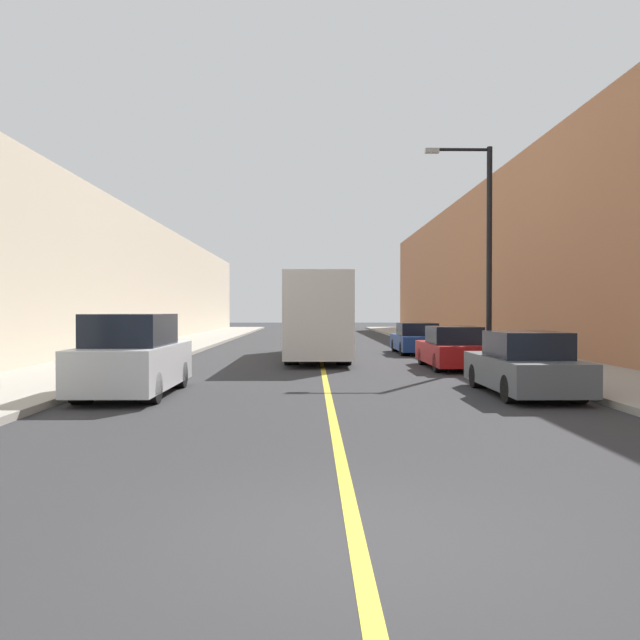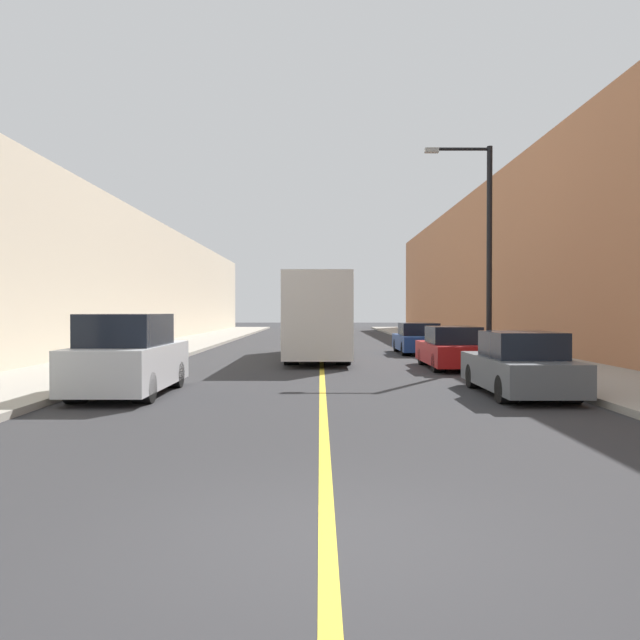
# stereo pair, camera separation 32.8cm
# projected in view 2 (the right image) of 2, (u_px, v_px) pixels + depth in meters

# --- Properties ---
(ground_plane) EXTENTS (200.00, 200.00, 0.00)m
(ground_plane) POSITION_uv_depth(u_px,v_px,m) (330.00, 545.00, 5.34)
(ground_plane) COLOR #2D2D30
(sidewalk_left) EXTENTS (3.97, 72.00, 0.16)m
(sidewalk_left) POSITION_uv_depth(u_px,v_px,m) (187.00, 345.00, 35.37)
(sidewalk_left) COLOR #9E998E
(sidewalk_left) RESTS_ON ground
(sidewalk_right) EXTENTS (3.97, 72.00, 0.16)m
(sidewalk_right) POSITION_uv_depth(u_px,v_px,m) (461.00, 345.00, 35.31)
(sidewalk_right) COLOR #9E998E
(sidewalk_right) RESTS_ON ground
(building_row_left) EXTENTS (4.00, 72.00, 7.41)m
(building_row_left) POSITION_uv_depth(u_px,v_px,m) (116.00, 281.00, 35.33)
(building_row_left) COLOR beige
(building_row_left) RESTS_ON ground
(building_row_right) EXTENTS (4.00, 72.00, 9.72)m
(building_row_right) POSITION_uv_depth(u_px,v_px,m) (531.00, 260.00, 35.22)
(building_row_right) COLOR #B2724C
(building_row_right) RESTS_ON ground
(road_center_line) EXTENTS (0.16, 72.00, 0.01)m
(road_center_line) POSITION_uv_depth(u_px,v_px,m) (324.00, 346.00, 35.34)
(road_center_line) COLOR gold
(road_center_line) RESTS_ON ground
(bus) EXTENTS (2.47, 10.56, 3.42)m
(bus) POSITION_uv_depth(u_px,v_px,m) (320.00, 315.00, 26.34)
(bus) COLOR silver
(bus) RESTS_ON ground
(parked_suv_left) EXTENTS (1.88, 4.50, 1.93)m
(parked_suv_left) POSITION_uv_depth(u_px,v_px,m) (131.00, 358.00, 14.83)
(parked_suv_left) COLOR silver
(parked_suv_left) RESTS_ON ground
(car_right_near) EXTENTS (1.77, 4.40, 1.52)m
(car_right_near) POSITION_uv_depth(u_px,v_px,m) (522.00, 367.00, 14.74)
(car_right_near) COLOR #51565B
(car_right_near) RESTS_ON ground
(car_right_mid) EXTENTS (1.82, 4.55, 1.47)m
(car_right_mid) POSITION_uv_depth(u_px,v_px,m) (454.00, 349.00, 21.58)
(car_right_mid) COLOR maroon
(car_right_mid) RESTS_ON ground
(car_right_far) EXTENTS (1.89, 4.46, 1.44)m
(car_right_far) POSITION_uv_depth(u_px,v_px,m) (420.00, 340.00, 29.09)
(car_right_far) COLOR navy
(car_right_far) RESTS_ON ground
(street_lamp_right) EXTENTS (2.46, 0.24, 7.83)m
(street_lamp_right) POSITION_uv_depth(u_px,v_px,m) (486.00, 240.00, 22.64)
(street_lamp_right) COLOR black
(street_lamp_right) RESTS_ON sidewalk_right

